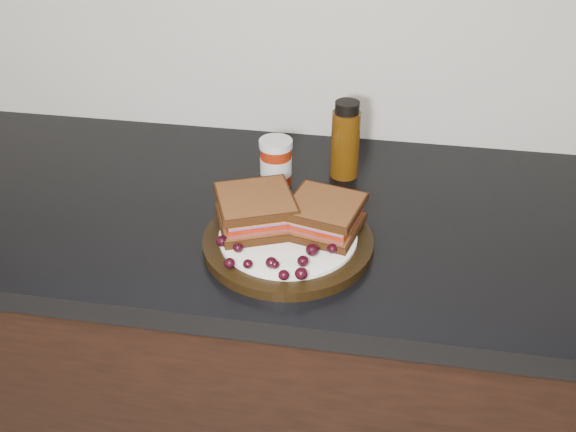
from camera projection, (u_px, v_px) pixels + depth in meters
name	position (u px, v px, depth m)	size (l,w,h in m)	color
base_cabinets	(301.00, 388.00, 1.41)	(3.96, 0.58, 0.86)	black
countertop	(304.00, 219.00, 1.16)	(3.98, 0.60, 0.04)	black
plate	(288.00, 242.00, 1.05)	(0.28, 0.28, 0.02)	black
sandwich_left	(256.00, 211.00, 1.05)	(0.12, 0.12, 0.06)	brown
sandwich_right	(324.00, 216.00, 1.04)	(0.11, 0.11, 0.05)	brown
grape_0	(222.00, 241.00, 1.01)	(0.02, 0.02, 0.02)	black
grape_1	(238.00, 248.00, 1.00)	(0.02, 0.02, 0.02)	black
grape_2	(230.00, 263.00, 0.97)	(0.02, 0.02, 0.02)	black
grape_3	(248.00, 264.00, 0.97)	(0.02, 0.02, 0.01)	black
grape_4	(271.00, 263.00, 0.97)	(0.02, 0.02, 0.02)	black
grape_5	(275.00, 264.00, 0.97)	(0.02, 0.02, 0.01)	black
grape_6	(284.00, 275.00, 0.94)	(0.02, 0.02, 0.02)	black
grape_7	(301.00, 274.00, 0.95)	(0.02, 0.02, 0.02)	black
grape_8	(303.00, 261.00, 0.97)	(0.02, 0.02, 0.02)	black
grape_9	(312.00, 250.00, 0.99)	(0.02, 0.02, 0.02)	black
grape_10	(332.00, 249.00, 1.00)	(0.02, 0.02, 0.02)	black
grape_11	(327.00, 243.00, 1.01)	(0.02, 0.02, 0.01)	black
grape_12	(338.00, 239.00, 1.02)	(0.02, 0.02, 0.02)	black
grape_13	(341.00, 229.00, 1.04)	(0.02, 0.02, 0.02)	black
grape_14	(336.00, 224.00, 1.06)	(0.02, 0.02, 0.01)	black
grape_15	(321.00, 225.00, 1.05)	(0.02, 0.02, 0.02)	black
grape_16	(261.00, 207.00, 1.10)	(0.02, 0.02, 0.02)	black
grape_17	(253.00, 215.00, 1.08)	(0.02, 0.02, 0.02)	black
grape_18	(235.00, 220.00, 1.07)	(0.02, 0.02, 0.02)	black
grape_19	(240.00, 222.00, 1.06)	(0.02, 0.02, 0.02)	black
grape_20	(246.00, 231.00, 1.04)	(0.02, 0.02, 0.02)	black
grape_21	(266.00, 220.00, 1.06)	(0.02, 0.02, 0.02)	black
grape_22	(251.00, 221.00, 1.06)	(0.02, 0.02, 0.02)	black
grape_23	(238.00, 219.00, 1.06)	(0.02, 0.02, 0.02)	black
condiment_jar	(276.00, 162.00, 1.20)	(0.06, 0.06, 0.09)	maroon
oil_bottle	(345.00, 140.00, 1.21)	(0.06, 0.06, 0.15)	#492807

